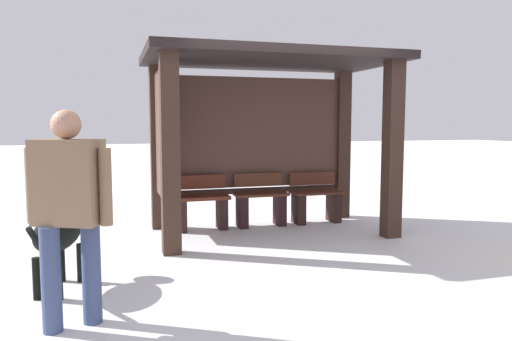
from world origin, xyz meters
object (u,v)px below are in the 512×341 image
at_px(person_walking, 69,201).
at_px(dog, 62,231).
at_px(bus_shelter, 260,105).
at_px(bench_left_inside, 202,206).
at_px(bench_right_inside, 316,202).
at_px(bench_center_inside, 261,203).

distance_m(person_walking, dog, 1.05).
relative_size(bus_shelter, bench_left_inside, 4.28).
bearing_deg(bus_shelter, bench_right_inside, 14.75).
relative_size(bench_center_inside, bench_right_inside, 1.00).
distance_m(bench_center_inside, person_walking, 3.88).
distance_m(bench_left_inside, bench_center_inside, 0.88).
distance_m(bus_shelter, bench_center_inside, 1.45).
bearing_deg(person_walking, bench_left_inside, 63.19).
xyz_separation_m(bus_shelter, bench_center_inside, (0.10, 0.26, -1.42)).
height_order(person_walking, dog, person_walking).
bearing_deg(bench_right_inside, bench_left_inside, -179.93).
bearing_deg(bench_right_inside, bench_center_inside, -179.91).
xyz_separation_m(bus_shelter, person_walking, (-2.30, -2.74, -0.81)).
distance_m(bus_shelter, bench_right_inside, 1.75).
relative_size(bench_center_inside, dog, 0.72).
xyz_separation_m(bench_left_inside, dog, (-1.66, -2.04, 0.19)).
relative_size(bench_left_inside, dog, 0.72).
relative_size(bus_shelter, person_walking, 2.08).
xyz_separation_m(bench_left_inside, person_walking, (-1.51, -2.99, 0.61)).
bearing_deg(bus_shelter, person_walking, -129.99).
bearing_deg(bench_left_inside, person_walking, -116.81).
bearing_deg(dog, bench_right_inside, 30.82).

